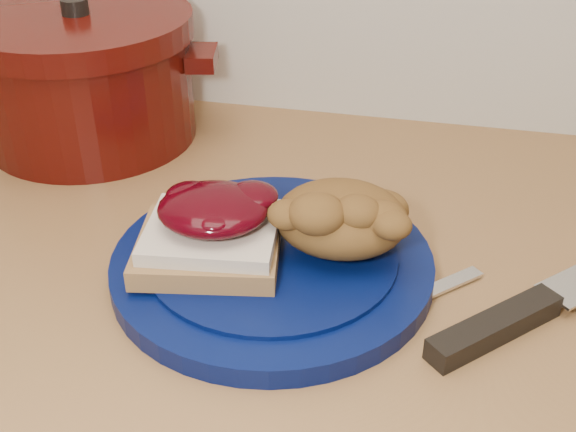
% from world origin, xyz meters
% --- Properties ---
extents(plate, '(0.30, 0.30, 0.02)m').
position_xyz_m(plate, '(0.04, 1.44, 0.91)').
color(plate, '#040E3D').
rests_on(plate, wood_countertop).
extents(sandwich, '(0.14, 0.13, 0.06)m').
position_xyz_m(sandwich, '(-0.00, 1.43, 0.95)').
color(sandwich, olive).
rests_on(sandwich, plate).
extents(stuffing_mound, '(0.12, 0.11, 0.06)m').
position_xyz_m(stuffing_mound, '(0.10, 1.47, 0.95)').
color(stuffing_mound, brown).
rests_on(stuffing_mound, plate).
extents(chef_knife, '(0.27, 0.27, 0.02)m').
position_xyz_m(chef_knife, '(0.27, 1.43, 0.91)').
color(chef_knife, black).
rests_on(chef_knife, wood_countertop).
extents(butter_knife, '(0.14, 0.14, 0.00)m').
position_xyz_m(butter_knife, '(0.16, 1.42, 0.90)').
color(butter_knife, silver).
rests_on(butter_knife, wood_countertop).
extents(dutch_oven, '(0.31, 0.31, 0.17)m').
position_xyz_m(dutch_oven, '(-0.24, 1.67, 0.98)').
color(dutch_oven, '#3D0906').
rests_on(dutch_oven, wood_countertop).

